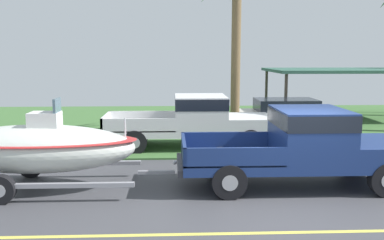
{
  "coord_description": "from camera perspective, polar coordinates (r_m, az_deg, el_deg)",
  "views": [
    {
      "loc": [
        -2.72,
        -9.48,
        3.24
      ],
      "look_at": [
        -2.21,
        2.1,
        1.52
      ],
      "focal_mm": 41.73,
      "sensor_mm": 36.0,
      "label": 1
    }
  ],
  "objects": [
    {
      "name": "parked_sedan_near",
      "position": [
        19.17,
        12.35,
        0.53
      ],
      "size": [
        4.43,
        1.94,
        1.38
      ],
      "color": "beige",
      "rests_on": "ground"
    },
    {
      "name": "ground",
      "position": [
        18.36,
        6.02,
        -1.82
      ],
      "size": [
        36.0,
        22.0,
        0.11
      ],
      "color": "#424247"
    },
    {
      "name": "carport_awning",
      "position": [
        23.39,
        19.12,
        5.91
      ],
      "size": [
        7.53,
        4.66,
        2.52
      ],
      "color": "#4C4238",
      "rests_on": "ground"
    },
    {
      "name": "boat_on_trailer",
      "position": [
        11.32,
        -19.4,
        -3.4
      ],
      "size": [
        5.98,
        2.36,
        2.21
      ],
      "color": "gray",
      "rests_on": "ground"
    },
    {
      "name": "pickup_truck_towing",
      "position": [
        11.33,
        14.64,
        -2.93
      ],
      "size": [
        5.73,
        2.16,
        1.92
      ],
      "color": "navy",
      "rests_on": "ground"
    },
    {
      "name": "parked_pickup_background",
      "position": [
        15.36,
        0.95,
        0.14
      ],
      "size": [
        5.98,
        2.06,
        1.83
      ],
      "color": "silver",
      "rests_on": "ground"
    },
    {
      "name": "palm_tree_near_right",
      "position": [
        18.52,
        5.53,
        14.53
      ],
      "size": [
        2.72,
        3.38,
        7.09
      ],
      "color": "brown",
      "rests_on": "ground"
    }
  ]
}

